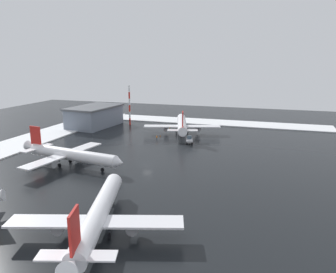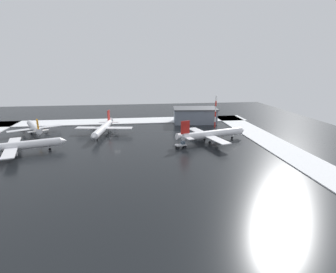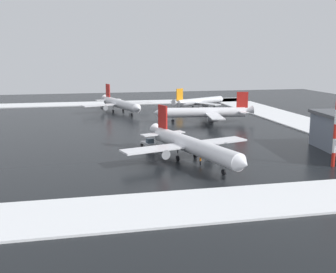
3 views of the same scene
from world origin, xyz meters
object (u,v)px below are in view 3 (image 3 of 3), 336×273
at_px(airplane_parked_starboard, 205,112).
at_px(pushback_tug, 149,143).
at_px(antenna_mast, 336,124).
at_px(ground_crew_near_tug, 199,143).
at_px(ground_crew_mid_apron, 200,160).
at_px(traffic_cone_mid_line, 239,168).
at_px(airplane_parked_portside, 199,101).
at_px(traffic_cone_near_nose, 209,151).
at_px(airplane_far_rear, 192,145).
at_px(airplane_foreground_jet, 120,104).

relative_size(airplane_parked_starboard, pushback_tug, 6.68).
bearing_deg(antenna_mast, ground_crew_near_tug, 41.67).
distance_m(ground_crew_mid_apron, traffic_cone_mid_line, 8.07).
distance_m(airplane_parked_portside, traffic_cone_mid_line, 93.03).
relative_size(airplane_parked_starboard, ground_crew_near_tug, 19.60).
xyz_separation_m(pushback_tug, traffic_cone_mid_line, (-22.29, -14.16, -1.01)).
bearing_deg(traffic_cone_mid_line, ground_crew_mid_apron, 53.40).
xyz_separation_m(airplane_parked_starboard, pushback_tug, (-34.18, 24.84, -2.01)).
bearing_deg(traffic_cone_near_nose, airplane_parked_starboard, -15.99).
xyz_separation_m(airplane_parked_starboard, traffic_cone_near_nose, (-41.04, 11.76, -3.02)).
distance_m(antenna_mast, traffic_cone_near_nose, 28.29).
xyz_separation_m(airplane_parked_starboard, antenna_mast, (-58.81, -8.58, 5.41)).
xyz_separation_m(airplane_parked_portside, ground_crew_near_tug, (-69.62, 20.76, -1.93)).
relative_size(ground_crew_near_tug, antenna_mast, 0.10).
xyz_separation_m(airplane_parked_starboard, ground_crew_near_tug, (-35.04, 12.57, -2.32)).
bearing_deg(airplane_parked_portside, antenna_mast, -118.36).
bearing_deg(pushback_tug, ground_crew_mid_apron, 8.18).
bearing_deg(antenna_mast, airplane_parked_starboard, 8.30).
relative_size(airplane_far_rear, traffic_cone_mid_line, 63.52).
distance_m(airplane_parked_starboard, ground_crew_mid_apron, 54.49).
distance_m(airplane_parked_portside, ground_crew_near_tug, 72.68).
xyz_separation_m(ground_crew_mid_apron, traffic_cone_mid_line, (-4.80, -6.46, -0.70)).
bearing_deg(traffic_cone_mid_line, pushback_tug, 32.42).
bearing_deg(traffic_cone_near_nose, airplane_far_rear, 140.55).
distance_m(airplane_far_rear, antenna_mast, 29.02).
height_order(pushback_tug, ground_crew_mid_apron, pushback_tug).
relative_size(airplane_foreground_jet, traffic_cone_near_nose, 60.88).
bearing_deg(ground_crew_mid_apron, airplane_parked_starboard, 43.15).
bearing_deg(traffic_cone_near_nose, ground_crew_near_tug, 7.70).
xyz_separation_m(airplane_parked_portside, ground_crew_mid_apron, (-86.26, 25.33, -1.93)).
bearing_deg(airplane_foreground_jet, traffic_cone_near_nose, -6.11).
height_order(airplane_foreground_jet, pushback_tug, airplane_foreground_jet).
height_order(airplane_far_rear, ground_crew_near_tug, airplane_far_rear).
xyz_separation_m(airplane_far_rear, ground_crew_near_tug, (13.79, -5.60, -2.52)).
bearing_deg(ground_crew_near_tug, antenna_mast, -69.40).
bearing_deg(airplane_far_rear, airplane_parked_starboard, 143.38).
distance_m(airplane_parked_starboard, pushback_tug, 42.30).
relative_size(airplane_parked_portside, antenna_mast, 1.55).
height_order(airplane_parked_starboard, traffic_cone_near_nose, airplane_parked_starboard).
xyz_separation_m(airplane_foreground_jet, pushback_tug, (-63.30, -0.13, -2.07)).
distance_m(ground_crew_near_tug, antenna_mast, 32.74).
bearing_deg(ground_crew_near_tug, pushback_tug, 154.93).
distance_m(airplane_parked_starboard, airplane_parked_portside, 35.54).
height_order(ground_crew_near_tug, antenna_mast, antenna_mast).
xyz_separation_m(antenna_mast, traffic_cone_near_nose, (17.76, 20.34, -8.43)).
relative_size(ground_crew_mid_apron, traffic_cone_near_nose, 3.11).
bearing_deg(pushback_tug, airplane_parked_starboard, 128.41).
bearing_deg(ground_crew_mid_apron, airplane_foreground_jet, 67.04).
height_order(airplane_parked_portside, traffic_cone_near_nose, airplane_parked_portside).
bearing_deg(airplane_parked_starboard, airplane_foreground_jet, -40.96).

